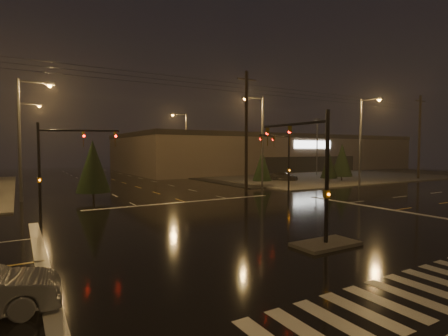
{
  "coord_description": "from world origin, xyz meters",
  "views": [
    {
      "loc": [
        -11.69,
        -14.84,
        4.25
      ],
      "look_at": [
        0.51,
        5.74,
        3.0
      ],
      "focal_mm": 28.0,
      "sensor_mm": 36.0,
      "label": 1
    }
  ],
  "objects": [
    {
      "name": "retail_building",
      "position": [
        35.0,
        45.99,
        3.84
      ],
      "size": [
        60.2,
        28.3,
        7.2
      ],
      "color": "brown",
      "rests_on": "ground"
    },
    {
      "name": "median_island",
      "position": [
        0.0,
        -4.0,
        0.07
      ],
      "size": [
        3.0,
        1.6,
        0.15
      ],
      "primitive_type": "cube",
      "color": "#4B4843",
      "rests_on": "ground"
    },
    {
      "name": "signal_mast_median",
      "position": [
        0.0,
        -3.07,
        3.75
      ],
      "size": [
        0.25,
        4.59,
        6.0
      ],
      "color": "black",
      "rests_on": "ground"
    },
    {
      "name": "ground",
      "position": [
        0.0,
        0.0,
        0.0
      ],
      "size": [
        140.0,
        140.0,
        0.0
      ],
      "primitive_type": "plane",
      "color": "black",
      "rests_on": "ground"
    },
    {
      "name": "streetlight_4",
      "position": [
        11.18,
        36.0,
        5.8
      ],
      "size": [
        2.77,
        0.32,
        10.0
      ],
      "color": "#38383A",
      "rests_on": "ground"
    },
    {
      "name": "car_parked",
      "position": [
        19.35,
        21.66,
        0.66
      ],
      "size": [
        3.5,
        4.08,
        1.32
      ],
      "primitive_type": "imported",
      "rotation": [
        0.0,
        0.0,
        0.61
      ],
      "color": "black",
      "rests_on": "ground"
    },
    {
      "name": "sidewalk_ne",
      "position": [
        30.0,
        30.0,
        0.06
      ],
      "size": [
        36.0,
        36.0,
        0.12
      ],
      "primitive_type": "cube",
      "color": "#4B4843",
      "rests_on": "ground"
    },
    {
      "name": "streetlight_1",
      "position": [
        -11.18,
        18.0,
        5.8
      ],
      "size": [
        2.77,
        0.32,
        10.0
      ],
      "color": "#38383A",
      "rests_on": "ground"
    },
    {
      "name": "parking_lot",
      "position": [
        35.0,
        28.0,
        0.04
      ],
      "size": [
        50.0,
        24.0,
        0.08
      ],
      "primitive_type": "cube",
      "color": "black",
      "rests_on": "ground"
    },
    {
      "name": "conifer_1",
      "position": [
        21.86,
        15.97,
        2.33
      ],
      "size": [
        2.09,
        2.09,
        3.97
      ],
      "color": "black",
      "rests_on": "ground"
    },
    {
      "name": "streetlight_6",
      "position": [
        22.0,
        11.18,
        5.8
      ],
      "size": [
        0.32,
        2.77,
        10.0
      ],
      "color": "#38383A",
      "rests_on": "ground"
    },
    {
      "name": "streetlight_3",
      "position": [
        11.18,
        16.0,
        5.8
      ],
      "size": [
        2.77,
        0.32,
        10.0
      ],
      "color": "#38383A",
      "rests_on": "ground"
    },
    {
      "name": "signal_mast_nw",
      "position": [
        -9.5,
        10.14,
        3.79
      ],
      "size": [
        4.84,
        1.86,
        6.0
      ],
      "color": "black",
      "rests_on": "ground"
    },
    {
      "name": "utility_pole_2",
      "position": [
        38.0,
        14.0,
        6.13
      ],
      "size": [
        2.2,
        0.32,
        12.0
      ],
      "color": "black",
      "rests_on": "ground"
    },
    {
      "name": "streetlight_2",
      "position": [
        -11.18,
        34.0,
        5.8
      ],
      "size": [
        2.77,
        0.32,
        10.0
      ],
      "color": "#38383A",
      "rests_on": "ground"
    },
    {
      "name": "conifer_0",
      "position": [
        12.5,
        17.35,
        2.41
      ],
      "size": [
        2.2,
        2.2,
        4.13
      ],
      "color": "black",
      "rests_on": "ground"
    },
    {
      "name": "crosswalk",
      "position": [
        0.0,
        -9.0,
        0.01
      ],
      "size": [
        15.0,
        2.6,
        0.01
      ],
      "primitive_type": "cube",
      "color": "beige",
      "rests_on": "ground"
    },
    {
      "name": "signal_mast_ne",
      "position": [
        9.5,
        10.14,
        3.79
      ],
      "size": [
        4.84,
        1.86,
        6.0
      ],
      "color": "black",
      "rests_on": "ground"
    },
    {
      "name": "utility_pole_1",
      "position": [
        8.0,
        14.0,
        6.13
      ],
      "size": [
        2.2,
        0.32,
        12.0
      ],
      "color": "black",
      "rests_on": "ground"
    },
    {
      "name": "stop_bar_far",
      "position": [
        0.0,
        11.0,
        0.01
      ],
      "size": [
        16.0,
        0.5,
        0.01
      ],
      "primitive_type": "cube",
      "color": "beige",
      "rests_on": "ground"
    },
    {
      "name": "conifer_3",
      "position": [
        -6.28,
        15.7,
        2.88
      ],
      "size": [
        2.79,
        2.79,
        5.07
      ],
      "color": "black",
      "rests_on": "ground"
    },
    {
      "name": "conifer_2",
      "position": [
        25.71,
        17.25,
        2.88
      ],
      "size": [
        2.79,
        2.79,
        5.06
      ],
      "color": "black",
      "rests_on": "ground"
    }
  ]
}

